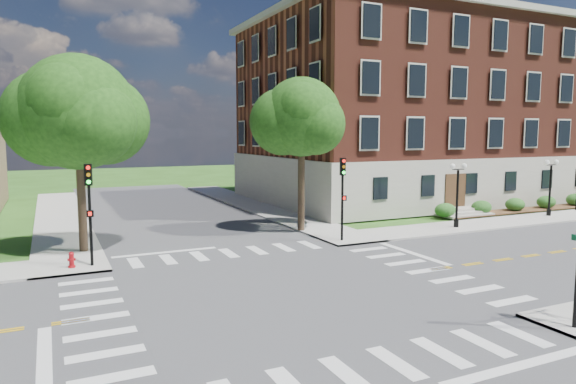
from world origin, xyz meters
name	(u,v)px	position (x,y,z in m)	size (l,w,h in m)	color
ground	(286,291)	(0.00, 0.00, 0.00)	(160.00, 160.00, 0.00)	#2A4E16
road_ew	(286,291)	(0.00, 0.00, 0.01)	(90.00, 12.00, 0.01)	#3D3D3F
road_ns	(286,291)	(0.00, 0.00, 0.01)	(12.00, 90.00, 0.01)	#3D3D3F
sidewalk_ne	(379,212)	(15.38, 15.38, 0.06)	(34.00, 34.00, 0.12)	#9E9B93
crosswalk_east	(427,271)	(7.20, 0.00, 0.00)	(2.20, 10.20, 0.02)	silver
stop_bar_east	(413,254)	(8.80, 3.00, 0.00)	(0.40, 5.50, 0.00)	silver
main_building	(415,112)	(24.00, 21.99, 8.34)	(30.60, 22.40, 16.50)	#A6A092
shrub_row	(530,211)	(27.00, 10.80, 0.00)	(18.00, 2.00, 1.30)	#1C4C19
tree_c	(78,113)	(-6.93, 10.58, 7.38)	(5.94, 5.94, 10.25)	#332819
tree_d	(301,118)	(6.16, 10.95, 7.31)	(5.00, 5.00, 9.72)	#332819
traffic_signal_ne	(343,188)	(6.88, 7.06, 3.19)	(0.37, 0.44, 4.80)	black
traffic_signal_nw	(89,201)	(-6.78, 7.14, 3.19)	(0.37, 0.44, 4.80)	black
twin_lamp_west	(457,191)	(15.98, 7.50, 2.52)	(1.36, 0.36, 4.23)	black
twin_lamp_east	(550,184)	(25.78, 8.19, 2.52)	(1.36, 0.36, 4.23)	black
fire_hydrant	(72,260)	(-7.66, 7.12, 0.46)	(0.35, 0.35, 0.75)	#9D0C12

